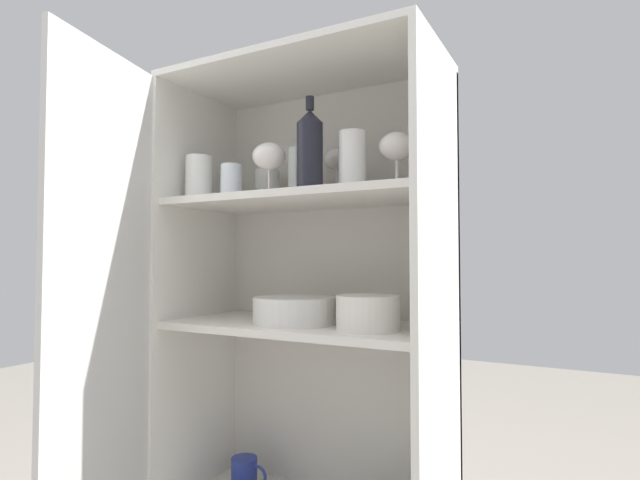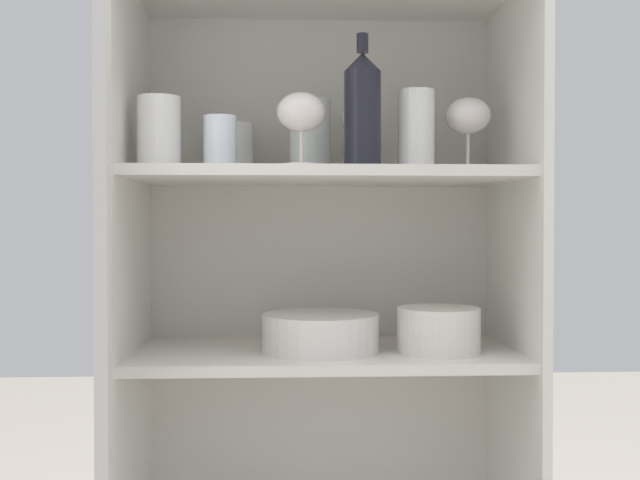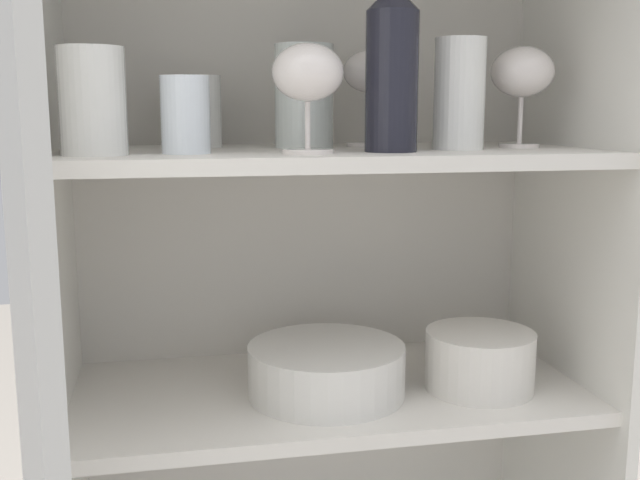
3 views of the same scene
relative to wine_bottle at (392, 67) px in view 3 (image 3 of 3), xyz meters
The scene contains 16 objects.
cupboard_back_panel 0.58m from the wine_bottle, 104.06° to the left, with size 0.76×0.02×1.49m, color silver.
cupboard_side_left 0.68m from the wine_bottle, 169.88° to the left, with size 0.02×0.38×1.49m, color white.
cupboard_side_right 0.60m from the wine_bottle, 14.25° to the left, with size 0.02×0.38×1.49m, color white.
shelf_board_middle 0.47m from the wine_bottle, 129.81° to the left, with size 0.73×0.35×0.02m, color silver.
shelf_board_upper 0.16m from the wine_bottle, 129.81° to the left, with size 0.73×0.35×0.02m, color silver.
tumbler_glass_0 0.30m from the wine_bottle, 145.90° to the left, with size 0.08×0.08×0.10m.
tumbler_glass_1 0.37m from the wine_bottle, behind, with size 0.08×0.08×0.13m.
tumbler_glass_2 0.16m from the wine_bottle, 127.14° to the left, with size 0.08×0.08×0.14m.
tumbler_glass_3 0.11m from the wine_bottle, 16.85° to the left, with size 0.07×0.07×0.15m.
tumbler_glass_4 0.27m from the wine_bottle, behind, with size 0.06×0.06×0.09m.
wine_glass_0 0.14m from the wine_bottle, 86.89° to the left, with size 0.08×0.08×0.14m.
wine_glass_1 0.22m from the wine_bottle, 16.66° to the left, with size 0.09×0.09×0.14m.
wine_glass_2 0.11m from the wine_bottle, behind, with size 0.09×0.09×0.13m.
wine_bottle is the anchor object (origin of this frame).
plate_stack_white 0.43m from the wine_bottle, 146.47° to the left, with size 0.22×0.22×0.07m.
mixing_bowl_large 0.43m from the wine_bottle, 10.78° to the left, with size 0.16×0.16×0.08m.
Camera 3 is at (-0.22, -0.84, 1.21)m, focal length 42.00 mm.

